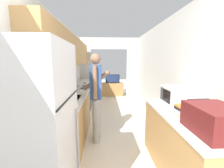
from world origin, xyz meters
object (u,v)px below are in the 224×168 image
Objects in this scene: refrigerator at (34,139)px; person at (96,95)px; range_oven at (80,103)px; microwave at (176,95)px; suitcase at (215,120)px; knife at (85,83)px; tv_cabinet at (112,89)px; book_stack at (185,110)px; television at (113,79)px.

person is (0.48, 1.53, 0.06)m from refrigerator.
microwave reaches higher than range_oven.
suitcase is 3.77m from knife.
suitcase is at bearing -56.86° from range_oven.
suitcase is 5.54m from tv_cabinet.
book_stack is 5.02m from tv_cabinet.
book_stack is 3.31m from knife.
book_stack is 4.94m from television.
book_stack is (-0.11, -0.48, -0.09)m from microwave.
person is 5.62× the size of book_stack.
television is at bearing -90.00° from tv_cabinet.
knife is (-1.68, 2.85, -0.05)m from book_stack.
person is 1.96m from suitcase.
refrigerator is at bearing -150.90° from microwave.
suitcase is 0.87× the size of television.
person is 3.92m from television.
range_oven is at bearing -110.61° from tv_cabinet.
suitcase is at bearing -82.57° from television.
range_oven is 2.56m from microwave.
microwave is at bearing -108.87° from person.
suitcase is at bearing -138.31° from person.
microwave is at bearing 84.34° from suitcase.
refrigerator is 1.70× the size of range_oven.
tv_cabinet is (-0.70, 5.44, -0.73)m from suitcase.
television is (-0.70, 5.40, -0.25)m from suitcase.
suitcase reaches higher than book_stack.
person is 4.01m from tv_cabinet.
book_stack is at bearing -51.21° from range_oven.
book_stack reaches higher than knife.
book_stack is at bearing -81.92° from television.
refrigerator is 2.78× the size of television.
suitcase is (1.72, 0.02, 0.15)m from refrigerator.
knife is at bearing -115.32° from tv_cabinet.
knife is at bearing -115.78° from television.
microwave is at bearing 29.10° from refrigerator.
book_stack is at bearing -102.81° from microwave.
book_stack is at bearing 91.17° from suitcase.
person is 2.73× the size of television.
suitcase is 1.74× the size of knife.
microwave is 1.44× the size of knife.
knife is (-0.98, -2.03, 0.12)m from television.
knife is (-1.79, 2.37, -0.14)m from microwave.
microwave is at bearing -79.67° from television.
knife is (-0.46, 1.85, -0.03)m from person.
refrigerator is at bearing -100.58° from television.
person is 1.78× the size of tv_cabinet.
refrigerator reaches higher than suitcase.
range_oven is 3.28× the size of knife.
book_stack is (-0.01, 0.51, -0.08)m from suitcase.
range_oven is at bearing 137.68° from microwave.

